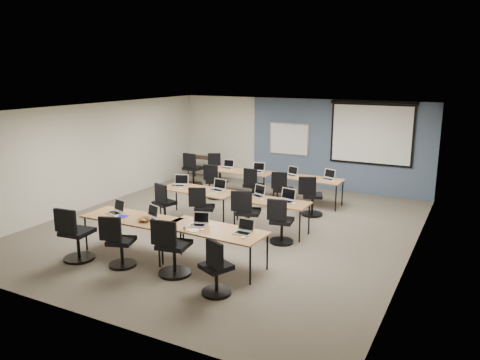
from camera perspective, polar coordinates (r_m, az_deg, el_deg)
The scene contains 58 objects.
floor at distance 10.86m, azimuth -1.48°, elevation -5.70°, with size 8.00×9.00×0.02m, color #6B6354.
ceiling at distance 10.31m, azimuth -1.57°, elevation 8.65°, with size 8.00×9.00×0.02m, color white.
wall_back at distance 14.53m, azimuth 7.19°, elevation 4.52°, with size 8.00×0.04×2.70m, color beige.
wall_front at distance 7.06m, azimuth -19.72°, elevation -5.47°, with size 8.00×0.04×2.70m, color beige.
wall_left at distance 12.90m, azimuth -17.25°, elevation 2.93°, with size 0.04×9.00×2.70m, color beige.
wall_right at distance 9.28m, azimuth 20.59°, elevation -1.16°, with size 0.04×9.00×2.70m, color beige.
blue_accent_panel at distance 14.12m, azimuth 11.90°, elevation 4.08°, with size 5.50×0.04×2.70m, color #3D5977.
whiteboard at distance 14.56m, azimuth 5.99°, elevation 4.96°, with size 1.28×0.03×0.98m.
projector_screen at distance 13.76m, azimuth 15.75°, elevation 5.90°, with size 2.40×0.10×1.82m.
training_table_front_left at distance 9.40m, azimuth -13.05°, elevation -4.66°, with size 1.93×0.81×0.73m.
training_table_front_right at distance 8.49m, azimuth -3.21°, elevation -6.27°, with size 1.94×0.81×0.73m.
training_table_mid_left at distance 11.28m, azimuth -5.12°, elevation -1.38°, with size 1.90×0.79×0.73m.
training_table_mid_right at distance 10.30m, azimuth 3.86°, elevation -2.81°, with size 1.67×0.70×0.73m.
training_table_back_left at distance 13.35m, azimuth 0.14°, elevation 0.96°, with size 1.86×0.78×0.73m.
training_table_back_right at distance 12.57m, azimuth 8.54°, elevation 0.02°, with size 1.73×0.72×0.73m.
laptop_0 at distance 9.71m, azimuth -14.82°, elevation -3.53°, with size 0.34×0.29×0.26m.
mouse_0 at distance 9.46m, azimuth -14.83°, elevation -4.30°, with size 0.06×0.10×0.04m, color white.
task_chair_0 at distance 9.38m, azimuth -19.45°, elevation -6.74°, with size 0.58×0.58×1.05m.
laptop_1 at distance 9.20m, azimuth -10.88°, elevation -4.26°, with size 0.33×0.28×0.25m.
mouse_1 at distance 8.98m, azimuth -10.65°, elevation -5.03°, with size 0.07×0.10×0.04m, color white.
task_chair_1 at distance 8.87m, azimuth -14.55°, elevation -7.76°, with size 0.52×0.50×0.99m.
laptop_2 at distance 8.70m, azimuth -4.99°, elevation -5.13°, with size 0.30×0.26×0.23m.
mouse_2 at distance 8.44m, azimuth -4.65°, elevation -6.05°, with size 0.05×0.09×0.03m, color white.
task_chair_2 at distance 8.32m, azimuth -8.29°, elevation -8.66°, with size 0.58×0.58×1.05m.
laptop_3 at distance 8.26m, azimuth 0.50°, elevation -6.07°, with size 0.32×0.27×0.24m.
mouse_3 at distance 8.02m, azimuth 0.39°, elevation -7.03°, with size 0.06×0.10×0.03m, color white.
task_chair_3 at distance 7.57m, azimuth -2.95°, elevation -11.14°, with size 0.52×0.49×0.97m.
laptop_4 at distance 11.69m, azimuth -7.39°, elevation -0.37°, with size 0.36×0.30×0.27m.
mouse_4 at distance 11.35m, azimuth -7.20°, elevation -1.05°, with size 0.06×0.10×0.03m, color white.
task_chair_4 at distance 11.15m, azimuth -9.28°, elevation -3.21°, with size 0.50×0.49×0.98m.
laptop_5 at distance 11.17m, azimuth -2.69°, elevation -0.93°, with size 0.35×0.29×0.26m.
mouse_5 at distance 10.95m, azimuth -2.89°, elevation -1.51°, with size 0.06×0.09×0.03m, color white.
task_chair_5 at distance 10.71m, azimuth -4.56°, elevation -3.78°, with size 0.52×0.48×0.97m.
laptop_6 at distance 10.65m, azimuth 2.25°, elevation -1.63°, with size 0.32×0.27×0.24m.
mouse_6 at distance 10.31m, azimuth 2.71°, elevation -2.43°, with size 0.06×0.09×0.03m, color white.
task_chair_6 at distance 10.15m, azimuth 0.84°, elevation -4.51°, with size 0.57×0.56×1.03m.
laptop_7 at distance 10.26m, azimuth 5.73°, elevation -2.23°, with size 0.36×0.31×0.27m.
mouse_7 at distance 10.07m, azimuth 6.61°, elevation -2.88°, with size 0.06×0.10×0.04m, color white.
task_chair_7 at distance 9.75m, azimuth 4.95°, elevation -5.47°, with size 0.50×0.50×0.98m.
laptop_8 at distance 13.68m, azimuth -1.55°, elevation 1.70°, with size 0.33×0.28×0.25m.
mouse_8 at distance 13.33m, azimuth -1.00°, elevation 1.18°, with size 0.06×0.09×0.03m, color white.
task_chair_8 at distance 13.13m, azimuth -3.14°, elevation -0.53°, with size 0.50×0.50×0.98m.
laptop_9 at distance 13.21m, azimuth 2.16°, elevation 1.29°, with size 0.34×0.29×0.26m.
mouse_9 at distance 13.00m, azimuth 2.75°, elevation 0.85°, with size 0.06×0.09×0.03m, color white.
task_chair_9 at distance 12.71m, azimuth 1.51°, elevation -1.02°, with size 0.48×0.48×0.97m.
laptop_10 at distance 12.80m, azimuth 6.33°, elevation 0.82°, with size 0.32×0.27×0.24m.
mouse_10 at distance 12.58m, azimuth 7.09°, elevation 0.35°, with size 0.06×0.10×0.03m, color white.
task_chair_10 at distance 12.25m, azimuth 5.19°, elevation -1.58°, with size 0.50×0.50×0.98m.
laptop_11 at distance 12.50m, azimuth 10.76°, elevation 0.38°, with size 0.34×0.29×0.26m.
mouse_11 at distance 12.28m, azimuth 11.30°, elevation -0.12°, with size 0.05×0.09×0.03m, color white.
task_chair_11 at distance 11.69m, azimuth 8.66°, elevation -2.34°, with size 0.56×0.53×1.01m.
blue_mousepad at distance 9.47m, azimuth -14.27°, elevation -4.32°, with size 0.24×0.20×0.01m, color #12149A.
snack_bowl at distance 9.07m, azimuth -11.55°, elevation -4.74°, with size 0.28×0.28×0.07m, color brown.
snack_plate at distance 8.43m, azimuth -5.68°, elevation -6.12°, with size 0.19×0.19×0.01m, color white.
coffee_cup at distance 8.44m, azimuth -6.74°, elevation -5.88°, with size 0.06×0.06×0.06m, color silver.
utility_table at distance 15.47m, azimuth -4.70°, elevation 2.50°, with size 0.93×0.52×0.75m.
spare_chair_a at distance 14.94m, azimuth -2.65°, elevation 1.16°, with size 0.54×0.50×0.98m.
spare_chair_b at distance 14.65m, azimuth -5.81°, elevation 0.99°, with size 0.57×0.57×1.05m.
Camera 1 is at (5.02, -8.96, 3.51)m, focal length 35.00 mm.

